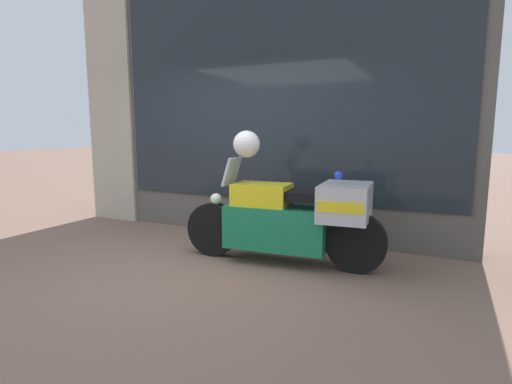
% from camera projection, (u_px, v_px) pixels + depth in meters
% --- Properties ---
extents(ground_plane, '(60.00, 60.00, 0.00)m').
position_uv_depth(ground_plane, '(173.00, 272.00, 4.29)').
color(ground_plane, '#7A5B4C').
extents(shop_building, '(6.06, 0.55, 4.14)m').
position_uv_depth(shop_building, '(229.00, 93.00, 5.94)').
color(shop_building, '#56514C').
rests_on(shop_building, ground).
extents(window_display, '(4.70, 0.30, 2.01)m').
position_uv_depth(window_display, '(278.00, 202.00, 5.87)').
color(window_display, slate).
rests_on(window_display, ground).
extents(paramedic_motorcycle, '(2.36, 0.77, 1.21)m').
position_uv_depth(paramedic_motorcycle, '(293.00, 217.00, 4.48)').
color(paramedic_motorcycle, black).
rests_on(paramedic_motorcycle, ground).
extents(white_helmet, '(0.31, 0.31, 0.31)m').
position_uv_depth(white_helmet, '(247.00, 144.00, 4.56)').
color(white_helmet, white).
rests_on(white_helmet, paramedic_motorcycle).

